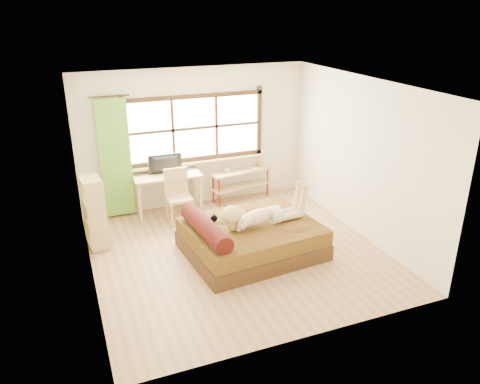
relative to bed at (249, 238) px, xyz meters
name	(u,v)px	position (x,y,z in m)	size (l,w,h in m)	color
floor	(237,252)	(-0.17, 0.09, -0.28)	(4.50, 4.50, 0.00)	#9E754C
ceiling	(237,85)	(-0.17, 0.09, 2.42)	(4.50, 4.50, 0.00)	white
wall_back	(195,138)	(-0.17, 2.34, 1.07)	(4.50, 4.50, 0.00)	silver
wall_front	(310,239)	(-0.17, -2.16, 1.07)	(4.50, 4.50, 0.00)	silver
wall_left	(83,195)	(-2.42, 0.09, 1.07)	(4.50, 4.50, 0.00)	silver
wall_right	(361,158)	(2.08, 0.09, 1.07)	(4.50, 4.50, 0.00)	silver
window	(195,130)	(-0.17, 2.31, 1.23)	(2.80, 0.16, 1.46)	#FFEDBF
curtain	(115,159)	(-1.72, 2.22, 0.87)	(0.55, 0.10, 2.20)	#519528
bed	(249,238)	(0.00, 0.00, 0.00)	(2.19, 1.82, 0.78)	black
woman	(262,206)	(0.20, -0.05, 0.54)	(1.43, 0.41, 0.61)	#D4AB88
kitten	(207,222)	(-0.67, 0.10, 0.36)	(0.31, 0.12, 0.25)	black
desk	(167,180)	(-0.83, 2.04, 0.40)	(1.27, 0.60, 0.78)	tan
monitor	(166,165)	(-0.83, 2.09, 0.69)	(0.64, 0.08, 0.37)	black
chair	(178,192)	(-0.73, 1.68, 0.27)	(0.45, 0.45, 0.98)	tan
pipe_shelf	(241,178)	(0.73, 2.16, 0.19)	(1.29, 0.52, 0.71)	tan
cup	(227,170)	(0.42, 2.16, 0.40)	(0.12, 0.12, 0.09)	gray
book	(250,169)	(0.92, 2.16, 0.36)	(0.17, 0.23, 0.02)	gray
bookshelf	(94,212)	(-2.25, 1.17, 0.33)	(0.35, 0.55, 1.20)	tan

